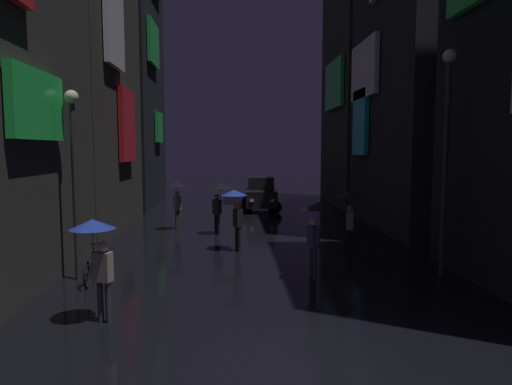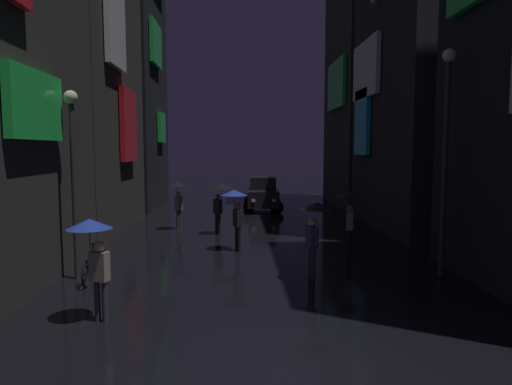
{
  "view_description": "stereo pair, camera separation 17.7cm",
  "coord_description": "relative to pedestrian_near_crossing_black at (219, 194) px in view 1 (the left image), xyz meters",
  "views": [
    {
      "loc": [
        -0.86,
        -6.77,
        3.51
      ],
      "look_at": [
        0.0,
        9.01,
        2.0
      ],
      "focal_mm": 32.0,
      "sensor_mm": 36.0,
      "label": 1
    },
    {
      "loc": [
        -0.68,
        -6.78,
        3.51
      ],
      "look_at": [
        0.0,
        9.01,
        2.0
      ],
      "focal_mm": 32.0,
      "sensor_mm": 36.0,
      "label": 2
    }
  ],
  "objects": [
    {
      "name": "pedestrian_midstreet_centre_blue",
      "position": [
        -2.22,
        -9.5,
        0.0
      ],
      "size": [
        0.9,
        0.9,
        2.12
      ],
      "color": "#2D2D38",
      "rests_on": "ground"
    },
    {
      "name": "pedestrian_midstreet_left_black",
      "position": [
        2.76,
        -6.75,
        0.0
      ],
      "size": [
        0.9,
        0.9,
        2.12
      ],
      "color": "#2D2D38",
      "rests_on": "ground"
    },
    {
      "name": "streetlamp_left_near",
      "position": [
        -3.65,
        -6.38,
        1.52
      ],
      "size": [
        0.36,
        0.36,
        5.04
      ],
      "color": "#2D2D33",
      "rests_on": "ground"
    },
    {
      "name": "car_distant",
      "position": [
        2.19,
        7.55,
        -0.74
      ],
      "size": [
        2.35,
        4.2,
        1.92
      ],
      "color": "black",
      "rests_on": "ground"
    },
    {
      "name": "streetlamp_right_near",
      "position": [
        6.35,
        -6.46,
        2.14
      ],
      "size": [
        0.36,
        0.36,
        6.18
      ],
      "color": "#2D2D33",
      "rests_on": "ground"
    },
    {
      "name": "bicycle_parked_at_storefront",
      "position": [
        -3.25,
        -6.59,
        -1.28
      ],
      "size": [
        0.28,
        1.81,
        0.96
      ],
      "color": "black",
      "rests_on": "ground"
    },
    {
      "name": "pedestrian_foreground_right_black",
      "position": [
        -1.9,
        1.23,
        0.0
      ],
      "size": [
        0.9,
        0.9,
        2.12
      ],
      "color": "#38332D",
      "rests_on": "ground"
    },
    {
      "name": "building_left_far",
      "position": [
        -6.14,
        10.06,
        9.29
      ],
      "size": [
        4.25,
        7.87,
        21.9
      ],
      "color": "black",
      "rests_on": "ground"
    },
    {
      "name": "ground_plane",
      "position": [
        1.35,
        -11.88,
        -1.67
      ],
      "size": [
        120.0,
        120.0,
        0.0
      ],
      "primitive_type": "plane",
      "color": "black"
    },
    {
      "name": "building_right_mid",
      "position": [
        8.83,
        1.3,
        6.71
      ],
      "size": [
        4.25,
        8.34,
        16.74
      ],
      "color": "#232328",
      "rests_on": "ground"
    },
    {
      "name": "pedestrian_foreground_left_black",
      "position": [
        4.42,
        -3.78,
        0.0
      ],
      "size": [
        0.9,
        0.9,
        2.12
      ],
      "color": "black",
      "rests_on": "ground"
    },
    {
      "name": "building_right_far",
      "position": [
        8.83,
        9.79,
        10.04
      ],
      "size": [
        4.25,
        7.34,
        23.42
      ],
      "color": "#33302D",
      "rests_on": "ground"
    },
    {
      "name": "pedestrian_near_crossing_black",
      "position": [
        0.0,
        0.0,
        0.0
      ],
      "size": [
        0.9,
        0.9,
        2.12
      ],
      "color": "black",
      "rests_on": "ground"
    },
    {
      "name": "pedestrian_far_right_blue",
      "position": [
        0.62,
        -3.05,
        0.0
      ],
      "size": [
        0.9,
        0.9,
        2.12
      ],
      "color": "black",
      "rests_on": "ground"
    }
  ]
}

